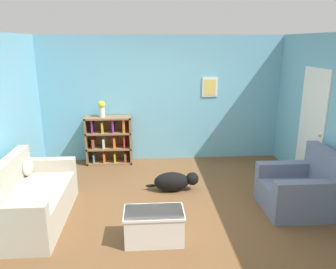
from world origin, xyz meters
The scene contains 8 objects.
ground_plane centered at (0.00, 0.00, 0.00)m, with size 14.00×14.00×0.00m, color brown.
wall_back centered at (0.00, 2.25, 1.30)m, with size 5.60×0.13×2.60m.
couch centered at (-2.00, -0.28, 0.32)m, with size 0.88×1.71×0.87m.
bookshelf centered at (-1.11, 2.03, 0.49)m, with size 0.93×0.35×0.99m.
recliner_chair centered at (1.96, -0.21, 0.33)m, with size 0.98×0.92×0.95m.
coffee_table centered at (-0.27, -0.88, 0.22)m, with size 0.76×0.44×0.42m.
dog centered at (0.12, 0.57, 0.17)m, with size 0.91×0.30×0.33m.
vase centered at (-1.23, 2.01, 1.18)m, with size 0.14×0.14×0.33m.
Camera 1 is at (-0.35, -4.55, 2.46)m, focal length 35.00 mm.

